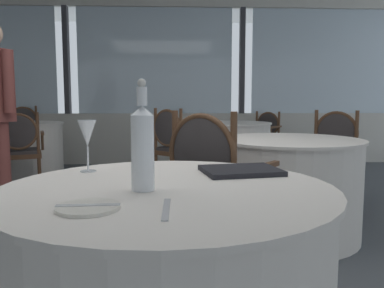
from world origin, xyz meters
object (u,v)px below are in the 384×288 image
dining_chair_1_1 (214,183)px  dining_chair_3_0 (23,132)px  water_bottle (143,145)px  water_tumbler (143,161)px  dining_chair_3_1 (19,146)px  dining_chair_2_0 (175,142)px  dining_chair_1_0 (331,152)px  menu_book (241,170)px  dining_chair_2_1 (264,135)px  side_plate (88,207)px  wine_glass (87,134)px

dining_chair_1_1 → dining_chair_3_0: size_ratio=1.02×
dining_chair_1_1 → water_bottle: bearing=-158.3°
water_tumbler → dining_chair_3_1: 3.27m
dining_chair_1_1 → dining_chair_3_0: dining_chair_1_1 is taller
dining_chair_1_1 → dining_chair_2_0: bearing=46.3°
dining_chair_3_1 → dining_chair_1_0: bearing=-122.2°
dining_chair_3_0 → water_bottle: bearing=5.1°
dining_chair_1_1 → dining_chair_3_0: (-2.65, 4.11, -0.02)m
water_tumbler → dining_chair_1_0: (1.67, 2.09, -0.24)m
water_tumbler → menu_book: bearing=-11.6°
dining_chair_1_1 → dining_chair_2_0: (-0.23, 2.34, -0.01)m
dining_chair_1_1 → dining_chair_3_1: size_ratio=1.07×
water_bottle → dining_chair_2_1: (1.51, 4.82, -0.39)m
water_bottle → menu_book: water_bottle is taller
side_plate → dining_chair_1_0: bearing=56.6°
menu_book → dining_chair_2_1: bearing=65.5°
side_plate → dining_chair_2_0: (0.23, 3.50, -0.20)m
dining_chair_1_1 → dining_chair_2_0: size_ratio=1.03×
dining_chair_3_1 → dining_chair_1_1: bearing=-158.2°
wine_glass → water_tumbler: size_ratio=2.67×
dining_chair_3_0 → side_plate: bearing=3.0°
dining_chair_3_1 → water_bottle: bearing=-172.2°
dining_chair_3_1 → wine_glass: bearing=-173.3°
dining_chair_2_1 → menu_book: bearing=28.3°
dining_chair_1_1 → dining_chair_2_1: dining_chair_1_1 is taller
dining_chair_1_0 → dining_chair_1_1: (-1.31, -1.52, 0.02)m
dining_chair_2_0 → dining_chair_3_0: 3.00m
dining_chair_2_0 → dining_chair_2_1: dining_chair_2_0 is taller
dining_chair_1_1 → dining_chair_2_1: (1.19, 3.88, -0.06)m
water_bottle → menu_book: bearing=38.0°
water_bottle → dining_chair_3_0: (-2.32, 5.05, -0.35)m
side_plate → dining_chair_3_0: dining_chair_3_0 is taller
side_plate → dining_chair_1_1: 1.26m
wine_glass → water_tumbler: wine_glass is taller
dining_chair_3_1 → water_tumbler: bearing=-169.6°
side_plate → dining_chair_1_1: (0.46, 1.16, -0.19)m
water_bottle → side_plate: bearing=-120.7°
side_plate → wine_glass: size_ratio=0.81×
water_tumbler → dining_chair_1_1: bearing=57.8°
dining_chair_2_0 → dining_chair_2_1: size_ratio=1.09×
dining_chair_2_0 → dining_chair_2_1: 2.09m
side_plate → dining_chair_2_0: bearing=86.2°
water_bottle → dining_chair_2_1: bearing=72.6°
side_plate → dining_chair_3_1: (-1.53, 3.42, -0.22)m
wine_glass → water_tumbler: bearing=6.5°
wine_glass → dining_chair_3_1: 3.20m
dining_chair_1_0 → dining_chair_1_1: bearing=0.0°
water_bottle → dining_chair_3_1: bearing=117.4°
menu_book → dining_chair_3_1: 3.56m
dining_chair_3_0 → dining_chair_2_0: bearing=34.2°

